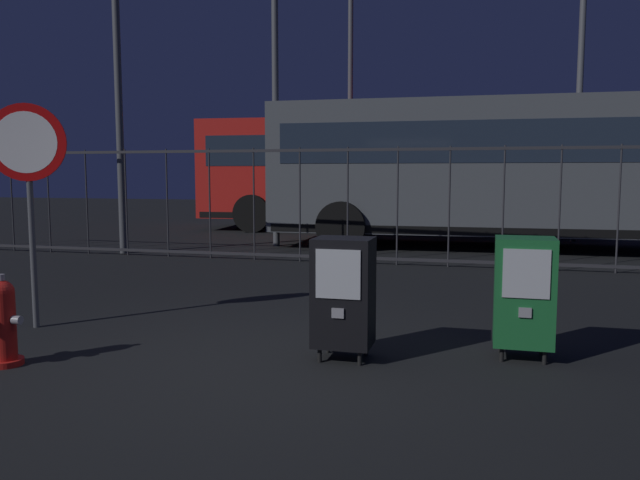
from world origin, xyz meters
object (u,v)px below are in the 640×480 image
Objects in this scene: fire_hydrant at (3,323)px; stop_sign at (28,168)px; newspaper_box_primary at (343,292)px; bus_far at (395,168)px; street_light_far_left at (582,43)px; street_light_near_left at (117,50)px; bus_near at (530,166)px; newspaper_box_secondary at (524,291)px; street_light_near_right at (275,29)px; street_light_far_right at (351,57)px.

fire_hydrant is 0.33× the size of stop_sign.
bus_far is at bearing 95.97° from newspaper_box_primary.
bus_far is 5.47m from street_light_far_left.
stop_sign is 6.44m from street_light_near_left.
fire_hydrant is 0.07× the size of bus_near.
newspaper_box_primary is 8.75m from street_light_near_left.
bus_far reaches higher than stop_sign.
newspaper_box_primary is at bearing -4.62° from stop_sign.
street_light_near_left is (-7.14, 5.37, 3.30)m from newspaper_box_secondary.
bus_far is at bearing 80.45° from stop_sign.
stop_sign is 0.28× the size of street_light_near_right.
bus_far is 3.32m from street_light_far_right.
bus_far is at bearing 54.77° from street_light_near_left.
fire_hydrant is at bearing -117.87° from bus_near.
stop_sign is (-0.63, 1.12, 1.25)m from fire_hydrant.
street_light_near_left reaches higher than newspaper_box_secondary.
fire_hydrant is 13.89m from street_light_far_right.
bus_near is at bearing 76.91° from newspaper_box_primary.
street_light_far_right is at bearing 108.65° from newspaper_box_secondary.
stop_sign is (-3.24, 0.26, 1.03)m from newspaper_box_primary.
stop_sign reaches higher than fire_hydrant.
stop_sign is at bearing -93.20° from street_light_far_right.
newspaper_box_primary is at bearing -164.44° from newspaper_box_secondary.
bus_far is (1.36, 12.91, 1.36)m from fire_hydrant.
street_light_far_left is at bearing 20.69° from street_light_near_right.
street_light_near_right reaches higher than fire_hydrant.
newspaper_box_secondary is at bearing -95.54° from bus_near.
newspaper_box_primary is 9.26m from street_light_near_right.
bus_near is 0.99× the size of bus_far.
street_light_far_left is at bearing 80.45° from newspaper_box_secondary.
street_light_far_left reaches higher than newspaper_box_secondary.
bus_near reaches higher than newspaper_box_secondary.
fire_hydrant is 1.79m from stop_sign.
newspaper_box_secondary is 0.13× the size of street_light_far_left.
stop_sign is 12.02m from street_light_far_left.
street_light_near_right is at bearing -118.34° from bus_far.
fire_hydrant is 8.12m from street_light_near_left.
bus_near is at bearing -51.47° from bus_far.
newspaper_box_primary is 11.23m from street_light_far_left.
bus_far is at bearing 65.78° from street_light_near_right.
street_light_far_left reaches higher than bus_far.
fire_hydrant is at bearing -161.75° from newspaper_box_primary.
newspaper_box_primary is at bearing -106.97° from street_light_far_left.
stop_sign is at bearing -178.27° from newspaper_box_secondary.
newspaper_box_secondary is at bearing -99.55° from street_light_far_left.
street_light_near_left reaches higher than newspaper_box_primary.
street_light_near_left is at bearing 143.07° from newspaper_box_secondary.
newspaper_box_secondary is 0.10× the size of bus_near.
bus_near reaches higher than stop_sign.
street_light_near_right is at bearing -97.89° from street_light_far_right.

